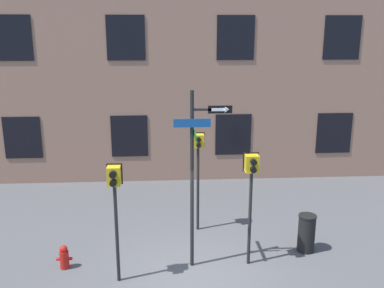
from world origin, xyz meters
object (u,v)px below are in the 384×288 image
pedestrian_signal_left (115,192)px  fire_hydrant (64,257)px  pedestrian_signal_right (251,179)px  trash_bin (306,233)px  street_sign_pole (195,167)px  pedestrian_signal_across (198,155)px

pedestrian_signal_left → fire_hydrant: size_ratio=4.64×
fire_hydrant → pedestrian_signal_right: bearing=-0.9°
fire_hydrant → trash_bin: 6.26m
street_sign_pole → pedestrian_signal_across: size_ratio=1.51×
pedestrian_signal_left → pedestrian_signal_right: pedestrian_signal_right is taller
pedestrian_signal_across → fire_hydrant: 4.44m
street_sign_pole → pedestrian_signal_left: bearing=-162.5°
pedestrian_signal_left → trash_bin: (4.84, 1.12, -1.71)m
pedestrian_signal_right → fire_hydrant: (-4.59, 0.07, -1.97)m
pedestrian_signal_left → pedestrian_signal_across: bearing=51.4°
street_sign_pole → pedestrian_signal_across: (0.22, 2.00, -0.31)m
pedestrian_signal_left → fire_hydrant: bearing=155.3°
street_sign_pole → fire_hydrant: size_ratio=7.18×
pedestrian_signal_left → street_sign_pole: bearing=17.5°
pedestrian_signal_right → pedestrian_signal_across: pedestrian_signal_across is taller
pedestrian_signal_right → fire_hydrant: size_ratio=4.70×
pedestrian_signal_left → trash_bin: pedestrian_signal_left is taller
fire_hydrant → trash_bin: (6.24, 0.48, 0.22)m
fire_hydrant → pedestrian_signal_left: bearing=-24.7°
pedestrian_signal_across → trash_bin: bearing=-27.8°
pedestrian_signal_right → trash_bin: 2.47m
street_sign_pole → trash_bin: size_ratio=4.31×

